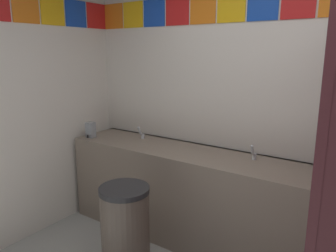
{
  "coord_description": "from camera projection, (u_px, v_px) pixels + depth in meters",
  "views": [
    {
      "loc": [
        0.67,
        -1.06,
        1.73
      ],
      "look_at": [
        -0.78,
        1.04,
        1.15
      ],
      "focal_mm": 34.83,
      "sensor_mm": 36.0,
      "label": 1
    }
  ],
  "objects": [
    {
      "name": "faucet_right",
      "position": [
        253.0,
        154.0,
        2.68
      ],
      "size": [
        0.04,
        0.1,
        0.14
      ],
      "color": "silver",
      "rests_on": "vanity_counter"
    },
    {
      "name": "soap_dispenser",
      "position": [
        91.0,
        130.0,
        3.4
      ],
      "size": [
        0.09,
        0.09,
        0.16
      ],
      "color": "gray",
      "rests_on": "vanity_counter"
    },
    {
      "name": "vanity_counter",
      "position": [
        186.0,
        194.0,
        3.04
      ],
      "size": [
        2.38,
        0.56,
        0.86
      ],
      "color": "gray",
      "rests_on": "ground_plane"
    },
    {
      "name": "faucet_left",
      "position": [
        141.0,
        134.0,
        3.34
      ],
      "size": [
        0.04,
        0.1,
        0.14
      ],
      "color": "silver",
      "rests_on": "vanity_counter"
    },
    {
      "name": "trash_bin",
      "position": [
        126.0,
        232.0,
        2.52
      ],
      "size": [
        0.38,
        0.38,
        0.74
      ],
      "color": "brown",
      "rests_on": "ground_plane"
    },
    {
      "name": "wall_back",
      "position": [
        292.0,
        101.0,
        2.65
      ],
      "size": [
        4.08,
        0.09,
        2.67
      ],
      "color": "silver",
      "rests_on": "ground_plane"
    }
  ]
}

